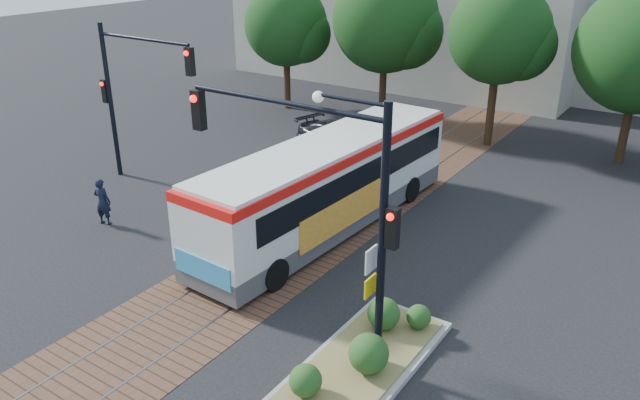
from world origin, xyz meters
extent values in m
plane|color=black|center=(0.00, 0.00, 0.00)|extent=(120.00, 120.00, 0.00)
cube|color=brown|center=(0.00, 4.00, 0.01)|extent=(3.60, 40.00, 0.01)
cube|color=slate|center=(-0.75, 4.00, 0.01)|extent=(0.06, 40.00, 0.01)
cube|color=slate|center=(0.75, 4.00, 0.01)|extent=(0.06, 40.00, 0.01)
cylinder|color=#382314|center=(-10.00, 16.00, 1.43)|extent=(0.36, 0.36, 2.86)
sphere|color=black|center=(-10.00, 16.00, 4.51)|extent=(4.40, 4.40, 4.40)
cylinder|color=#382314|center=(-4.50, 16.80, 1.56)|extent=(0.36, 0.36, 3.12)
sphere|color=black|center=(-4.50, 16.80, 5.07)|extent=(5.20, 5.20, 5.20)
cylinder|color=#382314|center=(1.50, 16.00, 1.69)|extent=(0.36, 0.36, 3.39)
sphere|color=black|center=(1.50, 16.00, 5.04)|extent=(4.40, 4.40, 4.40)
cylinder|color=#382314|center=(7.00, 16.80, 1.43)|extent=(0.36, 0.36, 2.86)
cube|color=#ADA899|center=(-8.00, 28.00, 4.00)|extent=(22.00, 12.00, 8.00)
cube|color=#49484B|center=(0.19, 4.66, 0.51)|extent=(2.87, 11.30, 0.65)
cube|color=white|center=(0.19, 4.66, 1.73)|extent=(2.89, 11.30, 1.77)
cube|color=black|center=(0.20, 4.94, 2.01)|extent=(2.89, 10.19, 0.84)
cube|color=red|center=(0.19, 4.66, 2.75)|extent=(2.93, 11.30, 0.28)
cube|color=white|center=(0.19, 4.66, 2.94)|extent=(2.80, 10.93, 0.13)
cube|color=black|center=(-0.07, -0.79, 2.10)|extent=(1.50, 0.18, 0.84)
cube|color=#308BC0|center=(-0.08, -0.95, 0.98)|extent=(2.05, 0.16, 0.65)
cube|color=orange|center=(1.36, 3.67, 1.17)|extent=(0.26, 4.20, 1.03)
cylinder|color=black|center=(-1.07, 0.70, 0.47)|extent=(0.37, 0.95, 0.93)
cylinder|color=black|center=(1.07, 0.60, 0.47)|extent=(0.37, 0.95, 0.93)
cylinder|color=black|center=(-0.71, 8.26, 0.47)|extent=(0.37, 0.95, 0.93)
cylinder|color=black|center=(1.43, 8.15, 0.47)|extent=(0.37, 0.95, 0.93)
cube|color=gray|center=(4.80, -1.00, 0.07)|extent=(2.20, 5.20, 0.15)
cube|color=olive|center=(4.80, -1.00, 0.19)|extent=(1.90, 4.80, 0.08)
sphere|color=#1E4719|center=(4.40, -2.60, 0.58)|extent=(0.70, 0.70, 0.70)
sphere|color=#1E4719|center=(5.10, -1.20, 0.68)|extent=(0.90, 0.90, 0.90)
sphere|color=#1E4719|center=(4.60, 0.40, 0.63)|extent=(0.80, 0.80, 0.80)
sphere|color=#1E4719|center=(5.30, 0.90, 0.53)|extent=(0.60, 0.60, 0.60)
cylinder|color=black|center=(5.10, -0.80, 3.21)|extent=(0.18, 0.18, 6.00)
cylinder|color=black|center=(2.60, -0.80, 5.81)|extent=(5.00, 0.12, 0.12)
cube|color=black|center=(0.10, -0.80, 5.26)|extent=(0.28, 0.22, 0.95)
sphere|color=#FF190C|center=(0.10, -0.94, 5.56)|extent=(0.18, 0.18, 0.18)
cube|color=black|center=(5.32, -0.80, 3.61)|extent=(0.26, 0.20, 0.90)
sphere|color=#FF190C|center=(5.32, -0.93, 3.92)|extent=(0.16, 0.16, 0.16)
cube|color=white|center=(4.92, -0.92, 2.81)|extent=(0.04, 0.45, 0.55)
cube|color=yellow|center=(4.92, -0.92, 2.17)|extent=(0.04, 0.45, 0.45)
cylinder|color=black|center=(4.30, -0.80, 6.12)|extent=(1.60, 0.08, 0.08)
sphere|color=silver|center=(3.50, -0.80, 6.06)|extent=(0.24, 0.24, 0.24)
cylinder|color=black|center=(-9.50, 4.00, 3.00)|extent=(0.18, 0.18, 6.00)
cylinder|color=black|center=(-7.25, 4.00, 5.60)|extent=(4.50, 0.12, 0.12)
cube|color=black|center=(-5.00, 4.00, 5.05)|extent=(0.28, 0.22, 0.95)
sphere|color=#FF190C|center=(-5.00, 3.86, 5.35)|extent=(0.18, 0.18, 0.18)
cube|color=black|center=(-9.72, 4.00, 3.40)|extent=(0.26, 0.20, 0.90)
sphere|color=#FF190C|center=(-9.72, 3.87, 3.70)|extent=(0.16, 0.16, 0.16)
imported|color=black|center=(-6.23, 0.67, 0.81)|extent=(0.68, 0.55, 1.62)
imported|color=black|center=(-3.38, 11.08, 0.67)|extent=(4.98, 3.04, 1.35)
camera|label=1|loc=(10.45, -11.00, 9.20)|focal=35.00mm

